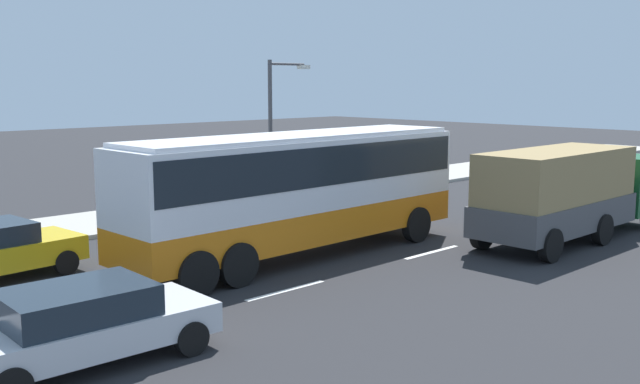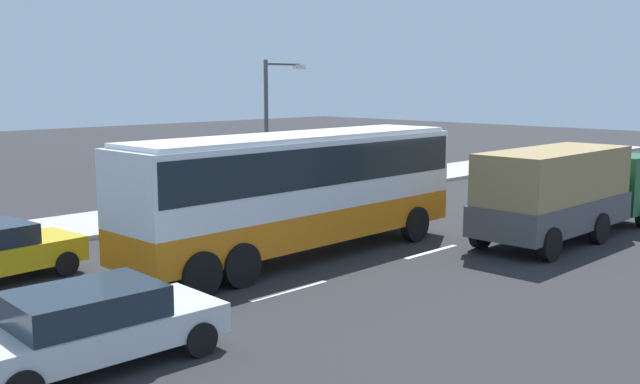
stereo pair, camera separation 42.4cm
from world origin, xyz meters
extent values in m
plane|color=#28282B|center=(0.00, 0.00, 0.00)|extent=(120.00, 120.00, 0.00)
cube|color=#A8A399|center=(0.00, 8.06, 0.07)|extent=(80.00, 4.00, 0.15)
cube|color=white|center=(-3.85, -2.41, 0.00)|extent=(2.40, 0.16, 0.01)
cube|color=white|center=(1.80, -2.41, 0.00)|extent=(2.40, 0.16, 0.01)
cube|color=white|center=(6.74, -2.41, 0.00)|extent=(2.40, 0.16, 0.01)
cube|color=orange|center=(-1.37, -0.12, 1.01)|extent=(11.09, 2.64, 0.92)
cube|color=silver|center=(-1.37, -0.12, 2.42)|extent=(11.09, 2.64, 1.92)
cube|color=black|center=(-1.37, -0.12, 2.71)|extent=(10.87, 2.67, 1.05)
cube|color=black|center=(4.10, -0.01, 2.52)|extent=(0.17, 2.23, 1.53)
cube|color=silver|center=(-1.37, -0.12, 3.44)|extent=(10.65, 2.49, 0.12)
cylinder|color=black|center=(2.53, 1.12, 0.55)|extent=(1.11, 0.32, 1.10)
cylinder|color=black|center=(2.58, -1.20, 0.55)|extent=(1.11, 0.32, 1.10)
cylinder|color=black|center=(-4.52, 0.97, 0.55)|extent=(1.11, 0.32, 1.10)
cylinder|color=black|center=(-4.47, -1.34, 0.55)|extent=(1.11, 0.32, 1.10)
cylinder|color=black|center=(-5.72, 0.95, 0.55)|extent=(1.11, 0.32, 1.10)
cylinder|color=black|center=(-5.67, -1.37, 0.55)|extent=(1.11, 0.32, 1.10)
cube|color=#19592D|center=(9.77, -4.30, 1.46)|extent=(2.02, 2.32, 1.96)
cube|color=#4C4C4F|center=(5.45, -4.29, 0.93)|extent=(6.25, 2.32, 0.90)
cube|color=#997F51|center=(5.45, -4.29, 2.14)|extent=(6.00, 2.23, 1.51)
cylinder|color=black|center=(9.88, -3.19, 0.48)|extent=(0.96, 0.28, 0.96)
cylinder|color=black|center=(6.35, -3.19, 0.48)|extent=(0.96, 0.28, 0.96)
cylinder|color=black|center=(6.35, -5.40, 0.48)|extent=(0.96, 0.28, 0.96)
cylinder|color=black|center=(3.23, -3.18, 0.48)|extent=(0.96, 0.28, 0.96)
cylinder|color=black|center=(3.22, -5.39, 0.48)|extent=(0.96, 0.28, 0.96)
cylinder|color=black|center=(-7.15, 4.38, 0.32)|extent=(0.65, 0.25, 0.64)
cylinder|color=black|center=(-7.01, 2.61, 0.32)|extent=(0.65, 0.25, 0.64)
cube|color=silver|center=(-9.34, -3.39, 0.60)|extent=(4.55, 2.02, 0.55)
cube|color=#1E2833|center=(-9.48, -3.38, 1.15)|extent=(2.53, 1.80, 0.54)
cylinder|color=black|center=(-7.72, -2.56, 0.32)|extent=(0.65, 0.22, 0.64)
cylinder|color=black|center=(-7.78, -4.33, 0.32)|extent=(0.65, 0.22, 0.64)
cylinder|color=black|center=(9.80, 8.53, 0.55)|extent=(0.14, 0.14, 0.80)
cylinder|color=black|center=(9.70, 8.41, 0.55)|extent=(0.14, 0.14, 0.80)
cylinder|color=#338C4C|center=(9.75, 8.47, 1.25)|extent=(0.32, 0.32, 0.60)
sphere|color=brown|center=(9.75, 8.47, 1.66)|extent=(0.22, 0.22, 0.22)
cylinder|color=black|center=(1.03, 6.43, 0.57)|extent=(0.14, 0.14, 0.84)
cylinder|color=black|center=(1.17, 6.51, 0.57)|extent=(0.14, 0.14, 0.84)
cylinder|color=beige|center=(1.10, 6.47, 1.30)|extent=(0.32, 0.32, 0.63)
sphere|color=tan|center=(1.10, 6.47, 1.72)|extent=(0.23, 0.23, 0.23)
cylinder|color=#47474C|center=(2.95, 6.30, 2.96)|extent=(0.16, 0.16, 5.62)
cylinder|color=#47474C|center=(3.82, 6.30, 5.62)|extent=(1.74, 0.10, 0.10)
cube|color=silver|center=(4.69, 6.30, 5.52)|extent=(0.50, 0.24, 0.16)
camera|label=1|loc=(-14.70, -14.96, 4.92)|focal=40.28mm
camera|label=2|loc=(-15.01, -14.67, 4.92)|focal=40.28mm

